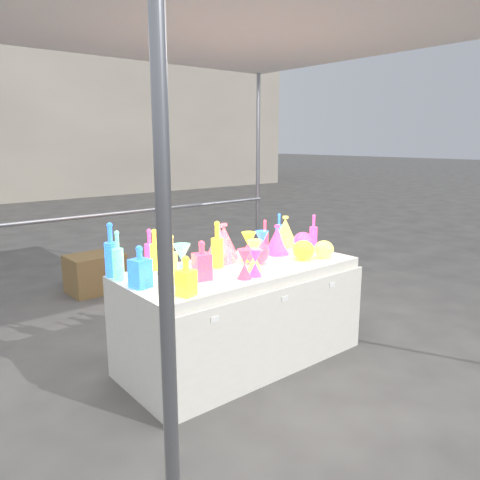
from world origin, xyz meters
TOP-DOWN VIEW (x-y plane):
  - ground at (0.00, 0.00)m, footprint 80.00×80.00m
  - canopy_tent at (0.00, 0.01)m, footprint 3.15×3.15m
  - display_table at (0.00, -0.01)m, footprint 1.84×0.83m
  - background_building at (4.00, 14.00)m, footprint 14.00×6.00m
  - cardboard_box_closed at (-0.19, 2.33)m, footprint 0.60×0.45m
  - cardboard_box_flat at (-0.01, 2.53)m, footprint 0.80×0.60m
  - bottle_0 at (-0.53, 0.32)m, footprint 0.08×0.08m
  - bottle_1 at (-0.85, 0.35)m, footprint 0.10×0.10m
  - bottle_2 at (-0.48, 0.35)m, footprint 0.08×0.08m
  - bottle_3 at (-0.56, 0.35)m, footprint 0.08×0.08m
  - bottle_4 at (-0.61, -0.04)m, footprint 0.09×0.09m
  - bottle_5 at (-0.85, 0.24)m, footprint 0.08×0.08m
  - bottle_6 at (-0.15, 0.09)m, footprint 0.11×0.11m
  - bottle_7 at (-0.47, 0.24)m, footprint 0.09×0.09m
  - decanter_0 at (-0.68, -0.31)m, footprint 0.12×0.12m
  - decanter_1 at (-0.41, -0.10)m, footprint 0.13×0.13m
  - decanter_2 at (-0.81, 0.01)m, footprint 0.14×0.14m
  - hourglass_0 at (-0.18, -0.26)m, footprint 0.13×0.13m
  - hourglass_1 at (-0.08, -0.27)m, footprint 0.12×0.12m
  - hourglass_2 at (0.01, -0.15)m, footprint 0.11×0.11m
  - hourglass_3 at (-0.50, 0.01)m, footprint 0.15×0.15m
  - hourglass_4 at (0.16, 0.09)m, footprint 0.12×0.12m
  - hourglass_5 at (0.28, 0.08)m, footprint 0.12×0.12m
  - globe_0 at (0.50, -0.17)m, footprint 0.21×0.21m
  - globe_1 at (0.68, -0.23)m, footprint 0.19×0.19m
  - globe_2 at (0.15, -0.02)m, footprint 0.25×0.25m
  - globe_3 at (0.77, 0.09)m, footprint 0.18×0.18m
  - lampshade_0 at (0.07, 0.28)m, footprint 0.27×0.27m
  - lampshade_1 at (-0.04, 0.20)m, footprint 0.33×0.33m
  - lampshade_2 at (0.48, 0.10)m, footprint 0.21×0.21m
  - lampshade_3 at (0.75, 0.28)m, footprint 0.29×0.29m
  - bottle_8 at (0.74, 0.36)m, footprint 0.07×0.07m
  - bottle_9 at (0.46, 0.24)m, footprint 0.07×0.07m
  - bottle_10 at (0.86, 0.05)m, footprint 0.09×0.09m
  - bottle_11 at (0.53, 0.06)m, footprint 0.07×0.07m

SIDE VIEW (x-z plane):
  - ground at x=0.00m, z-range 0.00..0.00m
  - cardboard_box_flat at x=-0.01m, z-range 0.00..0.06m
  - cardboard_box_closed at x=-0.19m, z-range 0.00..0.43m
  - display_table at x=0.00m, z-range 0.00..0.75m
  - globe_1 at x=0.68m, z-range 0.75..0.87m
  - globe_3 at x=0.77m, z-range 0.75..0.88m
  - globe_0 at x=0.50m, z-range 0.75..0.89m
  - globe_2 at x=0.15m, z-range 0.75..0.91m
  - hourglass_1 at x=-0.08m, z-range 0.75..0.94m
  - hourglass_0 at x=-0.18m, z-range 0.75..0.95m
  - hourglass_5 at x=0.28m, z-range 0.75..0.97m
  - hourglass_2 at x=0.01m, z-range 0.75..0.97m
  - hourglass_4 at x=0.16m, z-range 0.75..0.97m
  - hourglass_3 at x=-0.50m, z-range 0.75..0.99m
  - lampshade_2 at x=0.48m, z-range 0.75..0.99m
  - decanter_0 at x=-0.68m, z-range 0.75..1.00m
  - bottle_11 at x=0.53m, z-range 0.75..1.01m
  - lampshade_3 at x=0.75m, z-range 0.75..1.02m
  - decanter_1 at x=-0.41m, z-range 0.75..1.02m
  - bottle_9 at x=0.46m, z-range 0.75..1.02m
  - decanter_2 at x=-0.81m, z-range 0.75..1.02m
  - lampshade_0 at x=0.07m, z-range 0.75..1.03m
  - bottle_8 at x=0.74m, z-range 0.75..1.03m
  - lampshade_1 at x=-0.04m, z-range 0.75..1.04m
  - bottle_10 at x=0.86m, z-range 0.75..1.05m
  - bottle_3 at x=-0.56m, z-range 0.75..1.05m
  - bottle_0 at x=-0.53m, z-range 0.75..1.05m
  - bottle_7 at x=-0.47m, z-range 0.75..1.07m
  - bottle_2 at x=-0.48m, z-range 0.75..1.07m
  - bottle_4 at x=-0.61m, z-range 0.75..1.07m
  - bottle_5 at x=-0.85m, z-range 0.75..1.09m
  - bottle_6 at x=-0.15m, z-range 0.75..1.10m
  - bottle_1 at x=-0.85m, z-range 0.75..1.13m
  - canopy_tent at x=0.00m, z-range 1.15..3.61m
  - background_building at x=4.00m, z-range 0.00..6.00m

